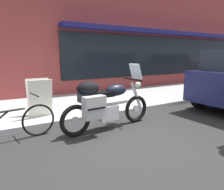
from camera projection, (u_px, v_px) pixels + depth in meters
ground_plane at (129, 133)px, 4.19m from camera, size 80.00×80.00×0.00m
storefront_building at (212, 18)px, 11.68m from camera, size 25.82×0.90×7.61m
touring_motorcycle at (105, 103)px, 4.27m from camera, size 2.23×0.77×1.40m
parked_bicycle at (8, 124)px, 3.68m from camera, size 1.71×0.48×0.91m
sandwich_board_sign at (40, 98)px, 4.93m from camera, size 0.55×0.41×0.91m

